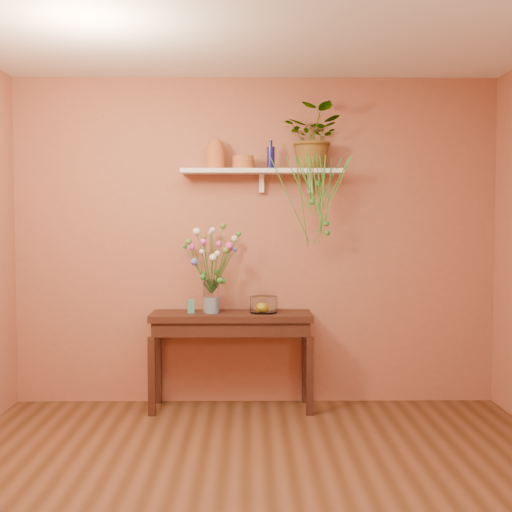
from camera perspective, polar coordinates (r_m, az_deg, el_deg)
room at (r=3.43m, az=0.27°, el=0.31°), size 4.04×4.04×2.70m
sideboard at (r=5.27m, az=-2.17°, el=-6.20°), size 1.29×0.41×0.78m
wall_shelf at (r=5.32m, az=0.62°, el=7.36°), size 1.30×0.24×0.19m
terracotta_jug at (r=5.31m, az=-3.54°, el=8.87°), size 0.19×0.19×0.25m
terracotta_pot at (r=5.31m, az=-1.13°, el=8.18°), size 0.20×0.20×0.11m
blue_bottle at (r=5.31m, az=1.31°, el=8.63°), size 0.06×0.06×0.23m
spider_plant at (r=5.38m, az=5.16°, el=10.29°), size 0.59×0.56×0.52m
plant_fronds at (r=5.20m, az=5.44°, el=4.94°), size 0.63×0.32×0.71m
glass_vase at (r=5.24m, az=-3.93°, el=-3.75°), size 0.13×0.13×0.27m
bouquet at (r=5.20m, az=-3.90°, el=0.24°), size 0.47×0.51×0.56m
glass_bowl at (r=5.24m, az=0.68°, el=-4.32°), size 0.22×0.22×0.13m
lemon at (r=5.23m, az=0.57°, el=-4.51°), size 0.08×0.08×0.08m
carton at (r=5.25m, az=-5.72°, el=-4.41°), size 0.06×0.05×0.11m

